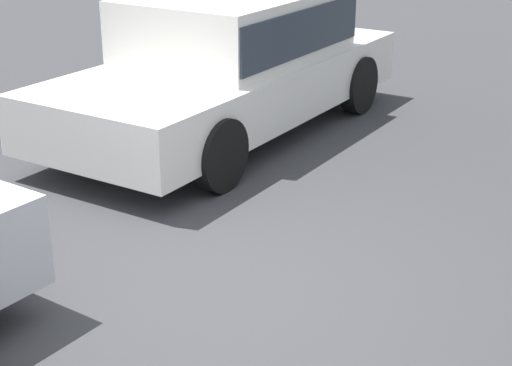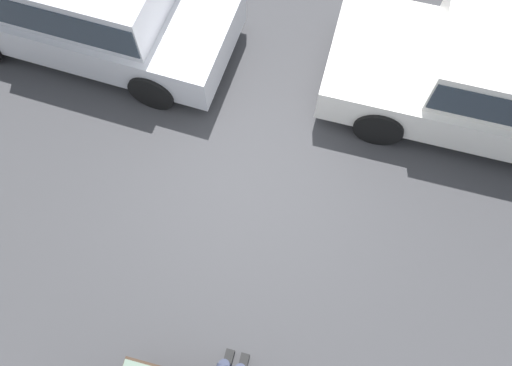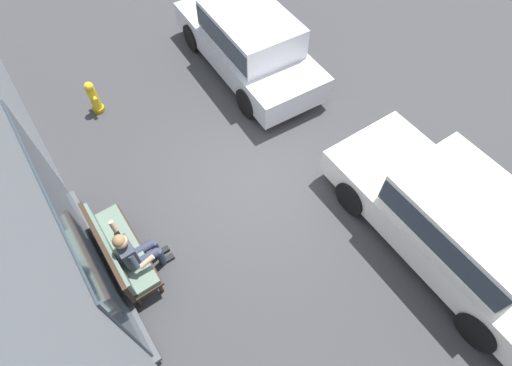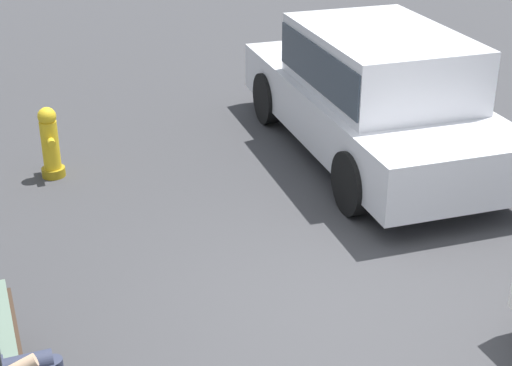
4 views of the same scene
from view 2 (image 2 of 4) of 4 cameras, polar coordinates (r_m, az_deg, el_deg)
The scene contains 1 object.
ground_plane at distance 6.71m, azimuth -0.96°, elevation 0.36°, with size 60.00×60.00×0.00m, color #38383A.
Camera 2 is at (-0.78, 2.60, 6.13)m, focal length 35.00 mm.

